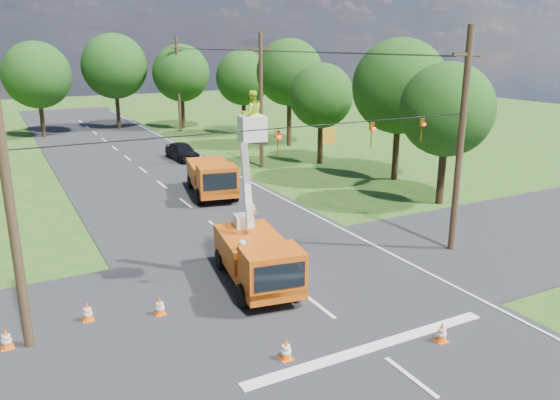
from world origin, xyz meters
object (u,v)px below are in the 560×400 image
second_truck (212,177)px  tree_right_b (400,86)px  traffic_cone_7 (236,181)px  tree_right_e (243,78)px  traffic_cone_0 (286,349)px  pole_right_far (178,84)px  pole_right_mid (261,100)px  pole_left (11,211)px  traffic_cone_4 (160,306)px  pole_right_near (461,141)px  bucket_truck (257,246)px  tree_right_a (447,110)px  traffic_cone_1 (442,332)px  traffic_cone_2 (252,225)px  tree_right_d (289,73)px  traffic_cone_6 (6,339)px  traffic_cone_3 (253,207)px  tree_far_a (37,75)px  traffic_cone_5 (88,312)px  tree_right_c (321,96)px  tree_far_b (114,66)px  distant_car (182,151)px  ground_worker (243,269)px  tree_far_c (181,73)px

second_truck → tree_right_b: tree_right_b is taller
traffic_cone_7 → tree_right_e: size_ratio=0.08×
traffic_cone_0 → pole_right_far: 46.12m
pole_right_far → pole_right_mid: bearing=-90.0°
pole_left → traffic_cone_4: bearing=1.1°
pole_right_near → second_truck: bearing=114.6°
traffic_cone_4 → traffic_cone_7: size_ratio=1.00×
bucket_truck → tree_right_a: bearing=29.0°
second_truck → traffic_cone_1: (0.09, -19.89, -0.85)m
traffic_cone_2 → tree_right_a: 13.20m
traffic_cone_0 → tree_right_a: tree_right_a is taller
pole_left → tree_right_d: tree_right_d is taller
pole_right_near → traffic_cone_6: bearing=179.5°
traffic_cone_2 → traffic_cone_3: bearing=64.0°
pole_right_mid → tree_far_a: pole_right_mid is taller
second_truck → traffic_cone_5: size_ratio=9.18×
bucket_truck → tree_right_c: tree_right_c is taller
traffic_cone_0 → traffic_cone_6: bearing=148.0°
traffic_cone_5 → pole_right_far: size_ratio=0.07×
pole_left → tree_right_b: 27.35m
traffic_cone_7 → tree_far_b: 30.25m
distant_car → tree_right_b: bearing=-53.8°
traffic_cone_7 → tree_right_e: (9.42, 19.52, 5.45)m
traffic_cone_5 → pole_right_mid: size_ratio=0.07×
tree_right_c → tree_far_b: tree_far_b is taller
traffic_cone_0 → traffic_cone_1: same height
second_truck → traffic_cone_0: 19.09m
traffic_cone_6 → pole_right_near: 19.22m
traffic_cone_6 → traffic_cone_7: (14.51, 15.33, 0.00)m
ground_worker → traffic_cone_0: 4.84m
bucket_truck → traffic_cone_3: (3.85, 8.62, -1.26)m
traffic_cone_1 → pole_right_near: size_ratio=0.07×
tree_right_d → tree_far_b: (-11.80, 18.00, 0.13)m
distant_car → tree_right_a: bearing=-67.2°
traffic_cone_0 → pole_right_far: bearing=75.9°
traffic_cone_3 → tree_right_c: 15.07m
bucket_truck → traffic_cone_6: 9.10m
traffic_cone_7 → tree_far_b: tree_far_b is taller
traffic_cone_5 → tree_right_c: size_ratio=0.09×
tree_right_e → tree_far_a: 20.43m
second_truck → pole_right_far: (6.40, 26.03, 3.90)m
pole_right_far → tree_far_c: pole_right_far is taller
traffic_cone_7 → pole_right_far: size_ratio=0.07×
traffic_cone_6 → tree_far_c: size_ratio=0.08×
traffic_cone_3 → tree_right_d: (12.09, 17.62, 6.32)m
traffic_cone_0 → traffic_cone_5: size_ratio=1.00×
traffic_cone_6 → traffic_cone_7: bearing=46.6°
pole_right_far → traffic_cone_7: bearing=-99.5°
ground_worker → tree_right_b: bearing=22.1°
bucket_truck → ground_worker: size_ratio=3.69×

